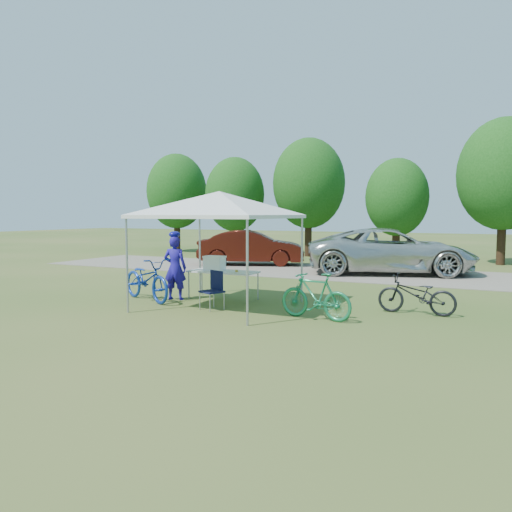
{
  "coord_description": "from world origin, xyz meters",
  "views": [
    {
      "loc": [
        5.9,
        -10.13,
        2.2
      ],
      "look_at": [
        -0.02,
        2.0,
        1.06
      ],
      "focal_mm": 35.0,
      "sensor_mm": 36.0,
      "label": 1
    }
  ],
  "objects_px": {
    "folding_table": "(223,273)",
    "cooler": "(214,263)",
    "folding_chair": "(214,287)",
    "cyclist": "(175,268)",
    "bike_green": "(316,296)",
    "sedan": "(251,248)",
    "bike_blue": "(147,279)",
    "bike_dark": "(416,295)",
    "minivan": "(391,251)"
  },
  "relations": [
    {
      "from": "bike_green",
      "to": "sedan",
      "type": "bearing_deg",
      "value": -137.26
    },
    {
      "from": "sedan",
      "to": "cooler",
      "type": "bearing_deg",
      "value": 178.22
    },
    {
      "from": "folding_chair",
      "to": "bike_green",
      "type": "relative_size",
      "value": 0.54
    },
    {
      "from": "bike_green",
      "to": "bike_dark",
      "type": "xyz_separation_m",
      "value": [
        1.82,
        1.45,
        -0.05
      ]
    },
    {
      "from": "folding_table",
      "to": "sedan",
      "type": "distance_m",
      "value": 8.57
    },
    {
      "from": "bike_blue",
      "to": "folding_chair",
      "type": "bearing_deg",
      "value": -72.11
    },
    {
      "from": "folding_table",
      "to": "cooler",
      "type": "bearing_deg",
      "value": 180.0
    },
    {
      "from": "bike_blue",
      "to": "sedan",
      "type": "height_order",
      "value": "sedan"
    },
    {
      "from": "folding_chair",
      "to": "bike_green",
      "type": "height_order",
      "value": "bike_green"
    },
    {
      "from": "folding_chair",
      "to": "minivan",
      "type": "height_order",
      "value": "minivan"
    },
    {
      "from": "cooler",
      "to": "bike_green",
      "type": "relative_size",
      "value": 0.32
    },
    {
      "from": "bike_blue",
      "to": "minivan",
      "type": "relative_size",
      "value": 0.35
    },
    {
      "from": "bike_blue",
      "to": "bike_green",
      "type": "distance_m",
      "value": 4.61
    },
    {
      "from": "sedan",
      "to": "folding_chair",
      "type": "bearing_deg",
      "value": 179.71
    },
    {
      "from": "bike_green",
      "to": "bike_dark",
      "type": "height_order",
      "value": "bike_green"
    },
    {
      "from": "cooler",
      "to": "minivan",
      "type": "height_order",
      "value": "minivan"
    },
    {
      "from": "folding_table",
      "to": "folding_chair",
      "type": "relative_size",
      "value": 2.03
    },
    {
      "from": "minivan",
      "to": "sedan",
      "type": "relative_size",
      "value": 1.34
    },
    {
      "from": "folding_table",
      "to": "folding_chair",
      "type": "distance_m",
      "value": 1.34
    },
    {
      "from": "folding_table",
      "to": "folding_chair",
      "type": "xyz_separation_m",
      "value": [
        0.47,
        -1.24,
        -0.17
      ]
    },
    {
      "from": "minivan",
      "to": "sedan",
      "type": "distance_m",
      "value": 6.02
    },
    {
      "from": "folding_chair",
      "to": "bike_dark",
      "type": "bearing_deg",
      "value": 40.7
    },
    {
      "from": "cyclist",
      "to": "bike_green",
      "type": "relative_size",
      "value": 1.0
    },
    {
      "from": "bike_green",
      "to": "folding_table",
      "type": "bearing_deg",
      "value": -104.52
    },
    {
      "from": "bike_dark",
      "to": "minivan",
      "type": "distance_m",
      "value": 7.55
    },
    {
      "from": "bike_green",
      "to": "folding_chair",
      "type": "bearing_deg",
      "value": -82.21
    },
    {
      "from": "bike_green",
      "to": "sedan",
      "type": "distance_m",
      "value": 11.12
    },
    {
      "from": "cooler",
      "to": "bike_green",
      "type": "xyz_separation_m",
      "value": [
        3.23,
        -1.31,
        -0.43
      ]
    },
    {
      "from": "folding_chair",
      "to": "cooler",
      "type": "height_order",
      "value": "cooler"
    },
    {
      "from": "cooler",
      "to": "bike_dark",
      "type": "relative_size",
      "value": 0.31
    },
    {
      "from": "bike_blue",
      "to": "minivan",
      "type": "bearing_deg",
      "value": -4.48
    },
    {
      "from": "folding_chair",
      "to": "sedan",
      "type": "bearing_deg",
      "value": 134.47
    },
    {
      "from": "cyclist",
      "to": "sedan",
      "type": "relative_size",
      "value": 0.37
    },
    {
      "from": "folding_chair",
      "to": "sedan",
      "type": "xyz_separation_m",
      "value": [
        -3.64,
        9.21,
        0.24
      ]
    },
    {
      "from": "folding_chair",
      "to": "cyclist",
      "type": "distance_m",
      "value": 1.71
    },
    {
      "from": "bike_blue",
      "to": "sedan",
      "type": "xyz_separation_m",
      "value": [
        -1.53,
        9.0,
        0.21
      ]
    },
    {
      "from": "cooler",
      "to": "bike_blue",
      "type": "height_order",
      "value": "cooler"
    },
    {
      "from": "folding_chair",
      "to": "cooler",
      "type": "relative_size",
      "value": 1.69
    },
    {
      "from": "bike_blue",
      "to": "bike_green",
      "type": "bearing_deg",
      "value": -69.95
    },
    {
      "from": "sedan",
      "to": "cyclist",
      "type": "bearing_deg",
      "value": 171.87
    },
    {
      "from": "sedan",
      "to": "bike_dark",
      "type": "bearing_deg",
      "value": -156.36
    },
    {
      "from": "folding_table",
      "to": "cooler",
      "type": "relative_size",
      "value": 3.43
    },
    {
      "from": "cyclist",
      "to": "bike_dark",
      "type": "distance_m",
      "value": 5.92
    },
    {
      "from": "cyclist",
      "to": "bike_blue",
      "type": "bearing_deg",
      "value": 25.69
    },
    {
      "from": "folding_table",
      "to": "folding_chair",
      "type": "height_order",
      "value": "folding_chair"
    },
    {
      "from": "folding_chair",
      "to": "sedan",
      "type": "distance_m",
      "value": 9.9
    },
    {
      "from": "cooler",
      "to": "folding_chair",
      "type": "bearing_deg",
      "value": -59.63
    },
    {
      "from": "cyclist",
      "to": "minivan",
      "type": "bearing_deg",
      "value": -128.99
    },
    {
      "from": "folding_table",
      "to": "bike_green",
      "type": "bearing_deg",
      "value": -23.75
    },
    {
      "from": "cooler",
      "to": "cyclist",
      "type": "xyz_separation_m",
      "value": [
        -0.82,
        -0.59,
        -0.1
      ]
    }
  ]
}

